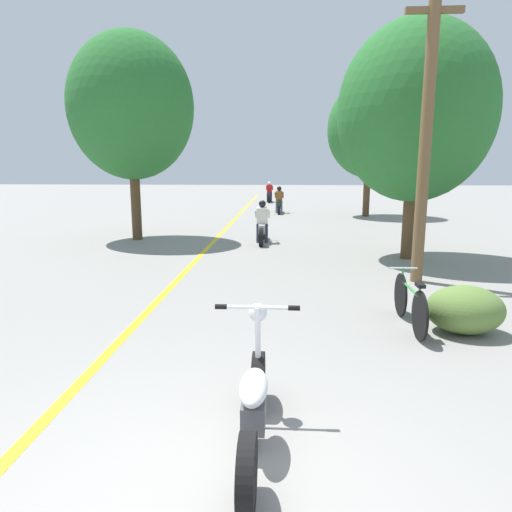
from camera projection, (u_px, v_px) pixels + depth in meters
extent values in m
cube|color=yellow|center=(218.00, 237.00, 15.79)|extent=(0.14, 48.00, 0.01)
cylinder|color=brown|center=(426.00, 138.00, 9.08)|extent=(0.24, 0.24, 5.90)
cube|color=brown|center=(435.00, 10.00, 8.63)|extent=(1.10, 0.10, 0.12)
cylinder|color=#513A23|center=(409.00, 211.00, 11.82)|extent=(0.32, 0.32, 2.50)
ellipsoid|color=#286B2D|center=(416.00, 111.00, 11.34)|extent=(3.89, 3.50, 4.47)
cylinder|color=#513A23|center=(367.00, 186.00, 22.17)|extent=(0.32, 0.32, 2.91)
ellipsoid|color=#286B2D|center=(369.00, 129.00, 21.65)|extent=(3.98, 3.58, 4.58)
cylinder|color=#513A23|center=(135.00, 194.00, 14.95)|extent=(0.32, 0.32, 3.00)
ellipsoid|color=#286B2D|center=(131.00, 107.00, 14.42)|extent=(3.98, 3.58, 4.57)
ellipsoid|color=#5B7A38|center=(465.00, 310.00, 6.58)|extent=(1.10, 0.88, 0.70)
cylinder|color=black|center=(258.00, 380.00, 4.56)|extent=(0.12, 0.56, 0.56)
cylinder|color=black|center=(247.00, 473.00, 3.17)|extent=(0.12, 0.56, 0.56)
ellipsoid|color=silver|center=(254.00, 387.00, 3.81)|extent=(0.24, 0.63, 0.19)
cube|color=#4C4C51|center=(254.00, 413.00, 3.85)|extent=(0.20, 0.36, 0.24)
cylinder|color=silver|center=(258.00, 345.00, 4.39)|extent=(0.06, 0.23, 0.82)
cylinder|color=silver|center=(257.00, 307.00, 4.23)|extent=(0.68, 0.04, 0.04)
cylinder|color=black|center=(221.00, 307.00, 4.25)|extent=(0.11, 0.05, 0.05)
cylinder|color=black|center=(294.00, 308.00, 4.21)|extent=(0.11, 0.05, 0.05)
sphere|color=silver|center=(258.00, 313.00, 4.33)|extent=(0.18, 0.18, 0.18)
cylinder|color=black|center=(263.00, 231.00, 15.25)|extent=(0.12, 0.57, 0.57)
cylinder|color=black|center=(261.00, 237.00, 13.83)|extent=(0.12, 0.57, 0.57)
cube|color=silver|center=(262.00, 228.00, 14.51)|extent=(0.20, 0.93, 0.28)
cylinder|color=silver|center=(263.00, 212.00, 15.03)|extent=(0.50, 0.03, 0.03)
cylinder|color=#282D3D|center=(258.00, 233.00, 14.50)|extent=(0.11, 0.11, 0.61)
cylinder|color=#282D3D|center=(266.00, 233.00, 14.48)|extent=(0.11, 0.11, 0.61)
cube|color=silver|center=(262.00, 216.00, 14.41)|extent=(0.34, 0.27, 0.54)
cylinder|color=silver|center=(256.00, 213.00, 14.57)|extent=(0.08, 0.43, 0.33)
cylinder|color=silver|center=(269.00, 214.00, 14.55)|extent=(0.08, 0.43, 0.33)
sphere|color=black|center=(262.00, 204.00, 14.38)|extent=(0.23, 0.23, 0.23)
cylinder|color=black|center=(279.00, 206.00, 24.69)|extent=(0.12, 0.59, 0.59)
cylinder|color=black|center=(279.00, 209.00, 23.19)|extent=(0.12, 0.59, 0.59)
cube|color=#0C4723|center=(279.00, 204.00, 23.90)|extent=(0.20, 0.98, 0.28)
cylinder|color=silver|center=(279.00, 194.00, 24.47)|extent=(0.50, 0.03, 0.03)
cylinder|color=slate|center=(277.00, 207.00, 23.89)|extent=(0.11, 0.11, 0.62)
cylinder|color=slate|center=(281.00, 207.00, 23.88)|extent=(0.11, 0.11, 0.62)
cube|color=brown|center=(279.00, 196.00, 23.81)|extent=(0.34, 0.27, 0.56)
cylinder|color=brown|center=(275.00, 195.00, 23.96)|extent=(0.08, 0.44, 0.34)
cylinder|color=brown|center=(283.00, 195.00, 23.94)|extent=(0.08, 0.44, 0.34)
sphere|color=black|center=(279.00, 189.00, 23.77)|extent=(0.24, 0.24, 0.24)
cylinder|color=black|center=(270.00, 197.00, 32.07)|extent=(0.12, 0.66, 0.66)
cylinder|color=black|center=(269.00, 198.00, 30.67)|extent=(0.12, 0.66, 0.66)
cube|color=navy|center=(269.00, 195.00, 31.33)|extent=(0.20, 0.91, 0.28)
cylinder|color=silver|center=(270.00, 187.00, 31.84)|extent=(0.50, 0.03, 0.03)
cylinder|color=#282D3D|center=(267.00, 197.00, 31.33)|extent=(0.11, 0.11, 0.65)
cylinder|color=#282D3D|center=(271.00, 197.00, 31.31)|extent=(0.11, 0.11, 0.65)
cube|color=red|center=(269.00, 189.00, 31.24)|extent=(0.34, 0.27, 0.56)
cylinder|color=red|center=(267.00, 188.00, 31.39)|extent=(0.08, 0.45, 0.35)
cylinder|color=red|center=(272.00, 188.00, 31.37)|extent=(0.08, 0.45, 0.35)
sphere|color=white|center=(269.00, 183.00, 31.20)|extent=(0.22, 0.22, 0.22)
cylinder|color=black|center=(401.00, 295.00, 7.35)|extent=(0.04, 0.70, 0.70)
cylinder|color=black|center=(420.00, 316.00, 6.31)|extent=(0.04, 0.70, 0.70)
cylinder|color=#2D8C38|center=(411.00, 289.00, 6.78)|extent=(0.04, 0.85, 0.04)
cylinder|color=#2D8C38|center=(419.00, 300.00, 6.34)|extent=(0.03, 0.03, 0.42)
cube|color=black|center=(420.00, 285.00, 6.30)|extent=(0.10, 0.20, 0.05)
cylinder|color=#2D8C38|center=(402.00, 282.00, 7.25)|extent=(0.03, 0.03, 0.45)
cylinder|color=silver|center=(403.00, 268.00, 7.21)|extent=(0.44, 0.03, 0.03)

